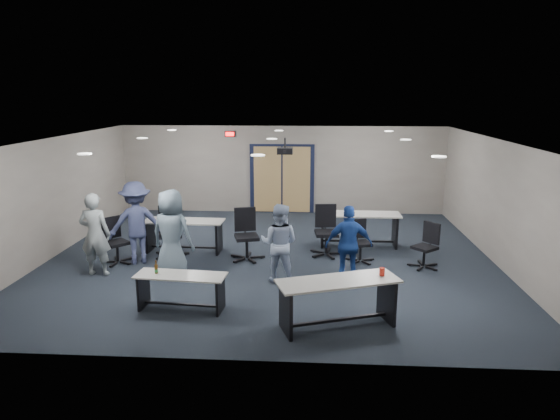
# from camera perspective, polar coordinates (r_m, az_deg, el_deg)

# --- Properties ---
(floor) EXTENTS (10.00, 10.00, 0.00)m
(floor) POSITION_cam_1_polar(r_m,az_deg,el_deg) (11.49, -1.08, -5.49)
(floor) COLOR black
(floor) RESTS_ON ground
(back_wall) EXTENTS (10.00, 0.04, 2.70)m
(back_wall) POSITION_cam_1_polar(r_m,az_deg,el_deg) (15.54, 0.24, 4.62)
(back_wall) COLOR gray
(back_wall) RESTS_ON floor
(front_wall) EXTENTS (10.00, 0.04, 2.70)m
(front_wall) POSITION_cam_1_polar(r_m,az_deg,el_deg) (6.82, -4.21, -6.92)
(front_wall) COLOR gray
(front_wall) RESTS_ON floor
(left_wall) EXTENTS (0.04, 9.00, 2.70)m
(left_wall) POSITION_cam_1_polar(r_m,az_deg,el_deg) (12.56, -24.50, 1.31)
(left_wall) COLOR gray
(left_wall) RESTS_ON floor
(right_wall) EXTENTS (0.04, 9.00, 2.70)m
(right_wall) POSITION_cam_1_polar(r_m,az_deg,el_deg) (11.83, 23.81, 0.69)
(right_wall) COLOR gray
(right_wall) RESTS_ON floor
(ceiling) EXTENTS (10.00, 9.00, 0.04)m
(ceiling) POSITION_cam_1_polar(r_m,az_deg,el_deg) (10.92, -1.15, 8.05)
(ceiling) COLOR white
(ceiling) RESTS_ON back_wall
(double_door) EXTENTS (2.00, 0.07, 2.20)m
(double_door) POSITION_cam_1_polar(r_m,az_deg,el_deg) (15.56, 0.23, 3.51)
(double_door) COLOR black
(double_door) RESTS_ON back_wall
(exit_sign) EXTENTS (0.32, 0.07, 0.18)m
(exit_sign) POSITION_cam_1_polar(r_m,az_deg,el_deg) (15.53, -5.74, 8.64)
(exit_sign) COLOR black
(exit_sign) RESTS_ON back_wall
(ceiling_projector) EXTENTS (0.35, 0.32, 0.37)m
(ceiling_projector) POSITION_cam_1_polar(r_m,az_deg,el_deg) (11.43, 0.58, 6.79)
(ceiling_projector) COLOR black
(ceiling_projector) RESTS_ON ceiling
(ceiling_can_lights) EXTENTS (6.24, 5.74, 0.02)m
(ceiling_can_lights) POSITION_cam_1_polar(r_m,az_deg,el_deg) (11.17, -1.04, 8.01)
(ceiling_can_lights) COLOR white
(ceiling_can_lights) RESTS_ON ceiling
(table_front_left) EXTENTS (1.61, 0.65, 0.87)m
(table_front_left) POSITION_cam_1_polar(r_m,az_deg,el_deg) (8.91, -11.28, -8.44)
(table_front_left) COLOR beige
(table_front_left) RESTS_ON floor
(table_front_right) EXTENTS (2.07, 1.26, 0.93)m
(table_front_right) POSITION_cam_1_polar(r_m,az_deg,el_deg) (8.15, 6.68, -9.59)
(table_front_right) COLOR beige
(table_front_right) RESTS_ON floor
(table_back_left) EXTENTS (1.90, 0.69, 0.76)m
(table_back_left) POSITION_cam_1_polar(r_m,az_deg,el_deg) (12.02, -10.90, -2.28)
(table_back_left) COLOR beige
(table_back_left) RESTS_ON floor
(table_back_right) EXTENTS (2.01, 0.67, 0.81)m
(table_back_right) POSITION_cam_1_polar(r_m,az_deg,el_deg) (12.39, 8.98, -1.56)
(table_back_right) COLOR beige
(table_back_right) RESTS_ON floor
(chair_back_a) EXTENTS (0.91, 0.91, 1.16)m
(chair_back_a) POSITION_cam_1_polar(r_m,az_deg,el_deg) (11.69, -12.45, -2.49)
(chair_back_a) COLOR black
(chair_back_a) RESTS_ON floor
(chair_back_b) EXTENTS (0.90, 0.90, 1.16)m
(chair_back_b) POSITION_cam_1_polar(r_m,az_deg,el_deg) (11.22, -3.83, -2.87)
(chair_back_b) COLOR black
(chair_back_b) RESTS_ON floor
(chair_back_c) EXTENTS (0.80, 0.80, 1.17)m
(chair_back_c) POSITION_cam_1_polar(r_m,az_deg,el_deg) (11.54, 5.35, -2.42)
(chair_back_c) COLOR black
(chair_back_c) RESTS_ON floor
(chair_back_d) EXTENTS (0.75, 0.75, 0.94)m
(chair_back_d) POSITION_cam_1_polar(r_m,az_deg,el_deg) (11.22, 9.22, -3.59)
(chair_back_d) COLOR black
(chair_back_d) RESTS_ON floor
(chair_loose_left) EXTENTS (0.91, 0.91, 1.02)m
(chair_loose_left) POSITION_cam_1_polar(r_m,az_deg,el_deg) (11.57, -18.18, -3.39)
(chair_loose_left) COLOR black
(chair_loose_left) RESTS_ON floor
(chair_loose_right) EXTENTS (0.87, 0.87, 0.98)m
(chair_loose_right) POSITION_cam_1_polar(r_m,az_deg,el_deg) (11.17, 16.21, -3.96)
(chair_loose_right) COLOR black
(chair_loose_right) RESTS_ON floor
(person_gray) EXTENTS (0.64, 0.42, 1.74)m
(person_gray) POSITION_cam_1_polar(r_m,az_deg,el_deg) (10.88, -20.39, -2.63)
(person_gray) COLOR gray
(person_gray) RESTS_ON floor
(person_plaid) EXTENTS (1.02, 0.80, 1.83)m
(person_plaid) POSITION_cam_1_polar(r_m,az_deg,el_deg) (10.29, -12.27, -2.71)
(person_plaid) COLOR slate
(person_plaid) RESTS_ON floor
(person_lightblue) EXTENTS (0.88, 0.74, 1.59)m
(person_lightblue) POSITION_cam_1_polar(r_m,az_deg,el_deg) (9.88, -0.08, -3.81)
(person_lightblue) COLOR #99AACA
(person_lightblue) RESTS_ON floor
(person_navy) EXTENTS (0.94, 0.43, 1.58)m
(person_navy) POSITION_cam_1_polar(r_m,az_deg,el_deg) (9.90, 7.88, -3.95)
(person_navy) COLOR navy
(person_navy) RESTS_ON floor
(person_back) EXTENTS (1.36, 1.10, 1.83)m
(person_back) POSITION_cam_1_polar(r_m,az_deg,el_deg) (11.37, -16.10, -1.41)
(person_back) COLOR #363D62
(person_back) RESTS_ON floor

